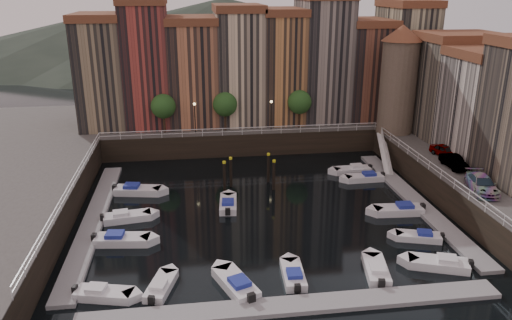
{
  "coord_description": "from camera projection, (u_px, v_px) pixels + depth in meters",
  "views": [
    {
      "loc": [
        -6.72,
        -45.91,
        21.32
      ],
      "look_at": [
        0.16,
        4.0,
        3.68
      ],
      "focal_mm": 35.0,
      "sensor_mm": 36.0,
      "label": 1
    }
  ],
  "objects": [
    {
      "name": "railings",
      "position": [
        253.0,
        156.0,
        54.15
      ],
      "size": [
        36.08,
        34.04,
        0.52
      ],
      "color": "white",
      "rests_on": "ground"
    },
    {
      "name": "boat_near_2",
      "position": [
        293.0,
        275.0,
        38.24
      ],
      "size": [
        1.84,
        4.44,
        1.01
      ],
      "rotation": [
        0.0,
        0.0,
        1.51
      ],
      "color": "silver",
      "rests_on": "ground"
    },
    {
      "name": "boat_right_4",
      "position": [
        353.0,
        170.0,
        60.03
      ],
      "size": [
        4.68,
        1.79,
        1.07
      ],
      "rotation": [
        0.0,
        0.0,
        3.17
      ],
      "color": "silver",
      "rests_on": "ground"
    },
    {
      "name": "car_c",
      "position": [
        482.0,
        185.0,
        46.5
      ],
      "size": [
        3.19,
        5.53,
        1.51
      ],
      "primitive_type": "imported",
      "rotation": [
        0.0,
        0.0,
        -0.22
      ],
      "color": "gray",
      "rests_on": "quay_right"
    },
    {
      "name": "boat_right_1",
      "position": [
        419.0,
        237.0,
        44.15
      ],
      "size": [
        4.24,
        2.58,
        0.95
      ],
      "rotation": [
        0.0,
        0.0,
        2.84
      ],
      "color": "silver",
      "rests_on": "ground"
    },
    {
      "name": "boat_left_1",
      "position": [
        121.0,
        240.0,
        43.49
      ],
      "size": [
        5.1,
        2.38,
        1.15
      ],
      "rotation": [
        0.0,
        0.0,
        -0.12
      ],
      "color": "silver",
      "rests_on": "ground"
    },
    {
      "name": "right_terrace",
      "position": [
        494.0,
        99.0,
        54.64
      ],
      "size": [
        9.3,
        24.3,
        14.0
      ],
      "color": "#6D6352",
      "rests_on": "quay_right"
    },
    {
      "name": "boat_left_2",
      "position": [
        126.0,
        217.0,
        47.8
      ],
      "size": [
        4.82,
        2.33,
        1.08
      ],
      "rotation": [
        0.0,
        0.0,
        0.14
      ],
      "color": "silver",
      "rests_on": "ground"
    },
    {
      "name": "corner_tower",
      "position": [
        399.0,
        78.0,
        63.6
      ],
      "size": [
        5.2,
        5.2,
        13.8
      ],
      "color": "#6B5B4C",
      "rests_on": "quay_right"
    },
    {
      "name": "quay_far",
      "position": [
        235.0,
        126.0,
        74.65
      ],
      "size": [
        80.0,
        20.0,
        3.0
      ],
      "primitive_type": "cube",
      "color": "black",
      "rests_on": "ground"
    },
    {
      "name": "boat_extra_979",
      "position": [
        228.0,
        204.0,
        50.59
      ],
      "size": [
        2.12,
        4.72,
        1.07
      ],
      "rotation": [
        0.0,
        0.0,
        1.47
      ],
      "color": "silver",
      "rests_on": "ground"
    },
    {
      "name": "dock_near",
      "position": [
        295.0,
        305.0,
        34.88
      ],
      "size": [
        30.0,
        2.0,
        0.35
      ],
      "primitive_type": "cube",
      "color": "gray",
      "rests_on": "ground"
    },
    {
      "name": "car_b",
      "position": [
        454.0,
        163.0,
        52.63
      ],
      "size": [
        1.43,
        4.08,
        1.34
      ],
      "primitive_type": "imported",
      "rotation": [
        0.0,
        0.0,
        0.0
      ],
      "color": "gray",
      "rests_on": "quay_right"
    },
    {
      "name": "boat_near_0",
      "position": [
        161.0,
        286.0,
        36.81
      ],
      "size": [
        2.57,
        4.28,
        0.96
      ],
      "rotation": [
        0.0,
        0.0,
        1.28
      ],
      "color": "silver",
      "rests_on": "ground"
    },
    {
      "name": "dock_right",
      "position": [
        415.0,
        200.0,
        51.93
      ],
      "size": [
        2.0,
        28.0,
        0.35
      ],
      "primitive_type": "cube",
      "color": "gray",
      "rests_on": "ground"
    },
    {
      "name": "car_a",
      "position": [
        445.0,
        152.0,
        56.14
      ],
      "size": [
        2.65,
        4.11,
        1.3
      ],
      "primitive_type": "imported",
      "rotation": [
        0.0,
        0.0,
        0.32
      ],
      "color": "gray",
      "rests_on": "quay_right"
    },
    {
      "name": "boat_right_3",
      "position": [
        365.0,
        178.0,
        57.61
      ],
      "size": [
        4.64,
        1.78,
        1.06
      ],
      "rotation": [
        0.0,
        0.0,
        3.17
      ],
      "color": "silver",
      "rests_on": "ground"
    },
    {
      "name": "mooring_pilings",
      "position": [
        250.0,
        173.0,
        55.27
      ],
      "size": [
        5.76,
        2.72,
        3.78
      ],
      "color": "black",
      "rests_on": "ground"
    },
    {
      "name": "boat_left_4",
      "position": [
        137.0,
        190.0,
        53.94
      ],
      "size": [
        5.33,
        2.76,
        1.19
      ],
      "rotation": [
        0.0,
        0.0,
        -0.19
      ],
      "color": "silver",
      "rests_on": "ground"
    },
    {
      "name": "boat_near_1",
      "position": [
        236.0,
        284.0,
        36.98
      ],
      "size": [
        3.43,
        5.15,
        1.16
      ],
      "rotation": [
        0.0,
        0.0,
        1.94
      ],
      "color": "silver",
      "rests_on": "ground"
    },
    {
      "name": "ground",
      "position": [
        260.0,
        207.0,
        50.83
      ],
      "size": [
        200.0,
        200.0,
        0.0
      ],
      "primitive_type": "plane",
      "color": "black",
      "rests_on": "ground"
    },
    {
      "name": "boat_right_2",
      "position": [
        399.0,
        210.0,
        49.23
      ],
      "size": [
        5.11,
        2.13,
        1.16
      ],
      "rotation": [
        0.0,
        0.0,
        3.08
      ],
      "color": "silver",
      "rests_on": "ground"
    },
    {
      "name": "dock_left",
      "position": [
        94.0,
        219.0,
        47.75
      ],
      "size": [
        2.0,
        28.0,
        0.35
      ],
      "primitive_type": "cube",
      "color": "gray",
      "rests_on": "ground"
    },
    {
      "name": "promenade_trees",
      "position": [
        230.0,
        104.0,
        65.5
      ],
      "size": [
        21.2,
        3.2,
        5.2
      ],
      "color": "black",
      "rests_on": "quay_far"
    },
    {
      "name": "gangway",
      "position": [
        385.0,
        151.0,
        61.75
      ],
      "size": [
        2.78,
        8.32,
        3.73
      ],
      "color": "white",
      "rests_on": "ground"
    },
    {
      "name": "far_terrace",
      "position": [
        259.0,
        64.0,
        69.61
      ],
      "size": [
        48.7,
        10.3,
        17.5
      ],
      "color": "#837053",
      "rests_on": "quay_far"
    },
    {
      "name": "boat_left_0",
      "position": [
        103.0,
        294.0,
        35.92
      ],
      "size": [
        4.55,
        2.58,
        1.02
      ],
      "rotation": [
        0.0,
        0.0,
        -0.25
      ],
      "color": "silver",
      "rests_on": "ground"
    },
    {
      "name": "mountains",
      "position": [
        213.0,
        32.0,
        151.28
      ],
      "size": [
        145.0,
        100.0,
        18.0
      ],
      "color": "#2D382D",
      "rests_on": "ground"
    },
    {
      "name": "street_lamps",
      "position": [
        233.0,
        111.0,
        64.84
      ],
      "size": [
        10.36,
        0.36,
        4.18
      ],
      "color": "black",
      "rests_on": "quay_far"
    },
    {
      "name": "boat_right_0",
      "position": [
        440.0,
        264.0,
        39.75
      ],
      "size": [
        5.01,
        3.27,
        1.13
      ],
      "rotation": [
        0.0,
        0.0,
        2.79
      ],
      "color": "silver",
      "rests_on": "ground"
    },
    {
      "name": "boat_near_3",
      "position": [
        376.0,
        270.0,
        38.87
      ],
      "size": [
        2.45,
        4.7,
        1.05
      ],
      "rotation": [
        0.0,
        0.0,
        1.38
      ],
      "color": "silver",
      "rests_on": "ground"
    }
  ]
}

